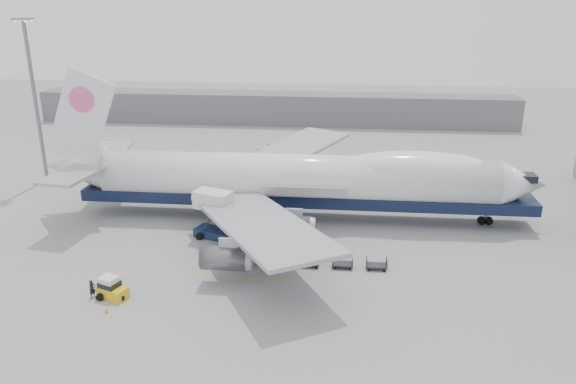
# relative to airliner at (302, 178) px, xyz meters

# --- Properties ---
(ground) EXTENTS (260.00, 260.00, 0.00)m
(ground) POSITION_rel_airliner_xyz_m (-0.64, -12.00, -5.62)
(ground) COLOR gray
(ground) RESTS_ON ground
(apron_line) EXTENTS (60.00, 0.15, 0.01)m
(apron_line) POSITION_rel_airliner_xyz_m (-0.64, -18.00, -5.62)
(apron_line) COLOR gold
(apron_line) RESTS_ON ground
(hangar) EXTENTS (110.00, 8.00, 7.00)m
(hangar) POSITION_rel_airliner_xyz_m (-10.64, 58.00, -2.12)
(hangar) COLOR slate
(hangar) RESTS_ON ground
(floodlight_mast) EXTENTS (2.40, 2.40, 25.43)m
(floodlight_mast) POSITION_rel_airliner_xyz_m (-42.64, 12.00, 8.64)
(floodlight_mast) COLOR slate
(floodlight_mast) RESTS_ON ground
(airliner) EXTENTS (67.00, 55.30, 19.98)m
(airliner) POSITION_rel_airliner_xyz_m (0.00, 0.00, 0.00)
(airliner) COLOR white
(airliner) RESTS_ON ground
(catering_truck) EXTENTS (5.40, 4.44, 6.08)m
(catering_truck) POSITION_rel_airliner_xyz_m (-10.34, -7.48, -2.19)
(catering_truck) COLOR #162543
(catering_truck) RESTS_ON ground
(baggage_tug) EXTENTS (3.37, 2.59, 2.19)m
(baggage_tug) POSITION_rel_airliner_xyz_m (-17.42, -23.02, -4.65)
(baggage_tug) COLOR gold
(baggage_tug) RESTS_ON ground
(ground_worker) EXTENTS (0.76, 0.84, 1.93)m
(ground_worker) POSITION_rel_airliner_xyz_m (-19.30, -23.26, -4.66)
(ground_worker) COLOR black
(ground_worker) RESTS_ON ground
(traffic_cone) EXTENTS (0.34, 0.34, 0.50)m
(traffic_cone) POSITION_rel_airliner_xyz_m (-16.82, -25.96, -5.39)
(traffic_cone) COLOR orange
(traffic_cone) RESTS_ON ground
(dolly_0) EXTENTS (2.30, 1.35, 1.30)m
(dolly_0) POSITION_rel_airliner_xyz_m (-9.37, -14.26, -5.09)
(dolly_0) COLOR #2D2D30
(dolly_0) RESTS_ON ground
(dolly_1) EXTENTS (2.30, 1.35, 1.30)m
(dolly_1) POSITION_rel_airliner_xyz_m (-5.61, -14.26, -5.09)
(dolly_1) COLOR #2D2D30
(dolly_1) RESTS_ON ground
(dolly_2) EXTENTS (2.30, 1.35, 1.30)m
(dolly_2) POSITION_rel_airliner_xyz_m (-1.85, -14.26, -5.09)
(dolly_2) COLOR #2D2D30
(dolly_2) RESTS_ON ground
(dolly_3) EXTENTS (2.30, 1.35, 1.30)m
(dolly_3) POSITION_rel_airliner_xyz_m (1.91, -14.26, -5.09)
(dolly_3) COLOR #2D2D30
(dolly_3) RESTS_ON ground
(dolly_4) EXTENTS (2.30, 1.35, 1.30)m
(dolly_4) POSITION_rel_airliner_xyz_m (5.67, -14.26, -5.09)
(dolly_4) COLOR #2D2D30
(dolly_4) RESTS_ON ground
(dolly_5) EXTENTS (2.30, 1.35, 1.30)m
(dolly_5) POSITION_rel_airliner_xyz_m (9.44, -14.26, -5.09)
(dolly_5) COLOR #2D2D30
(dolly_5) RESTS_ON ground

